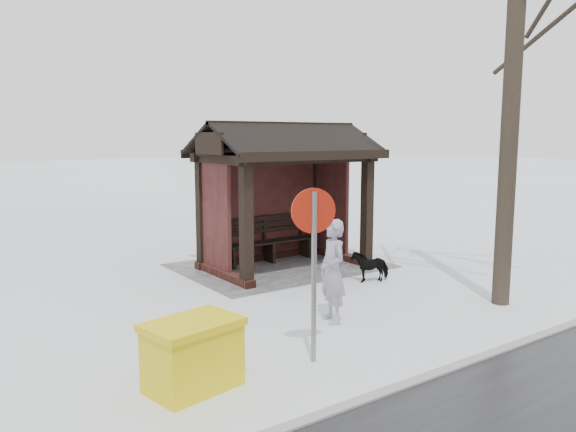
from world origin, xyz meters
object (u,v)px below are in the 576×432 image
Objects in this scene: dog at (370,266)px; road_sign at (313,237)px; grit_bin at (193,354)px; bus_shelter at (281,166)px; pedestrian at (332,271)px.

road_sign is (3.32, 2.47, 1.29)m from dog.
dog is 0.62× the size of grit_bin.
grit_bin is at bearing 46.15° from bus_shelter.
road_sign is (1.15, 1.01, 0.80)m from pedestrian.
pedestrian is at bearing -117.24° from road_sign.
bus_shelter is 3.16× the size of grit_bin.
dog is at bearing -121.87° from road_sign.
road_sign reaches higher than dog.
bus_shelter is 2.29× the size of pedestrian.
bus_shelter is 6.25m from grit_bin.
pedestrian reaches higher than dog.
dog is 5.41m from grit_bin.
road_sign is at bearing 59.94° from bus_shelter.
road_sign is at bearing 163.98° from grit_bin.
bus_shelter is at bearing -141.78° from dog.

